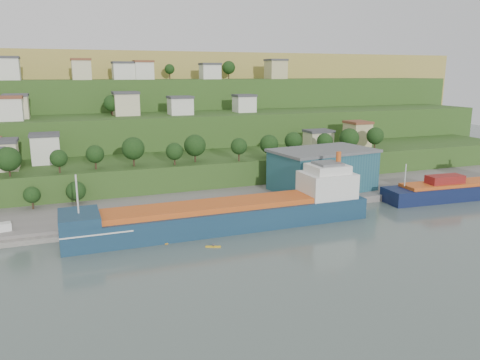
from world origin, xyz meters
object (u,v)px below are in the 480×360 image
cargo_ship_near (233,215)px  kayak_orange (171,242)px  warehouse (323,170)px  cargo_ship_far (473,189)px

cargo_ship_near → kayak_orange: bearing=-162.2°
kayak_orange → warehouse: bearing=4.9°
cargo_ship_near → warehouse: bearing=27.2°
kayak_orange → cargo_ship_near: bearing=-1.7°
cargo_ship_far → kayak_orange: cargo_ship_far is taller
warehouse → kayak_orange: (-53.81, -24.28, -8.22)m
cargo_ship_far → kayak_orange: bearing=-172.2°
cargo_ship_far → kayak_orange: 97.57m
cargo_ship_near → warehouse: cargo_ship_near is taller
cargo_ship_far → kayak_orange: size_ratio=19.16×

